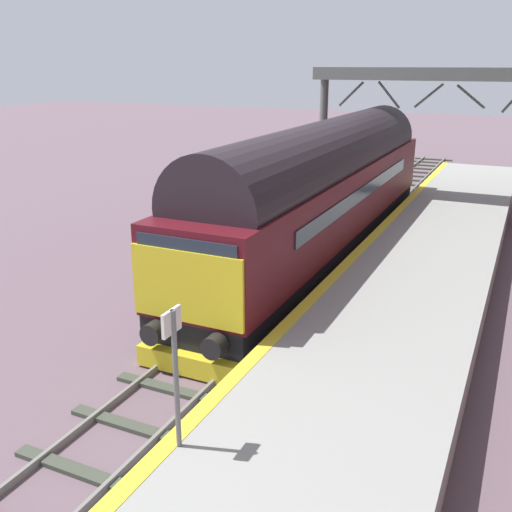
% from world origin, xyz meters
% --- Properties ---
extents(ground_plane, '(140.00, 140.00, 0.00)m').
position_xyz_m(ground_plane, '(0.00, 0.00, 0.00)').
color(ground_plane, '#67525C').
rests_on(ground_plane, ground).
extents(track_main, '(2.50, 60.00, 0.15)m').
position_xyz_m(track_main, '(0.00, -0.00, 0.06)').
color(track_main, slate).
rests_on(track_main, ground).
extents(station_platform, '(4.00, 44.00, 1.01)m').
position_xyz_m(station_platform, '(3.60, 0.00, 0.50)').
color(station_platform, '#969892').
rests_on(station_platform, ground).
extents(diesel_locomotive, '(2.74, 17.88, 4.68)m').
position_xyz_m(diesel_locomotive, '(0.00, 5.34, 2.48)').
color(diesel_locomotive, black).
rests_on(diesel_locomotive, ground).
extents(platform_number_sign, '(0.10, 0.44, 2.19)m').
position_xyz_m(platform_number_sign, '(1.91, -6.78, 2.45)').
color(platform_number_sign, slate).
rests_on(platform_number_sign, station_platform).
extents(overhead_footbridge, '(9.30, 2.00, 6.29)m').
position_xyz_m(overhead_footbridge, '(2.05, 12.17, 5.60)').
color(overhead_footbridge, slate).
rests_on(overhead_footbridge, ground).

